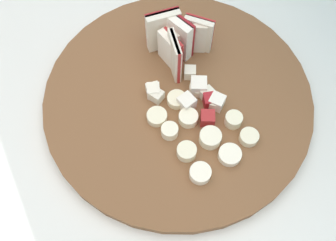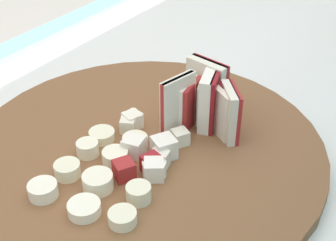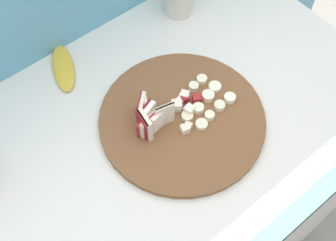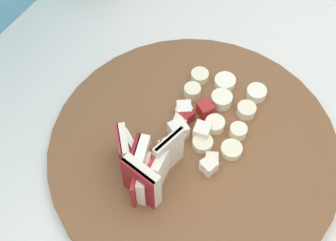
{
  "view_description": "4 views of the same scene",
  "coord_description": "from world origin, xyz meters",
  "px_view_note": "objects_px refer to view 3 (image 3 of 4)",
  "views": [
    {
      "loc": [
        0.32,
        -0.15,
        1.39
      ],
      "look_at": [
        0.12,
        -0.05,
        0.97
      ],
      "focal_mm": 39.51,
      "sensor_mm": 36.0,
      "label": 1
    },
    {
      "loc": [
        0.41,
        0.23,
        1.26
      ],
      "look_at": [
        0.08,
        0.01,
        0.99
      ],
      "focal_mm": 51.24,
      "sensor_mm": 36.0,
      "label": 2
    },
    {
      "loc": [
        -0.26,
        -0.39,
        1.77
      ],
      "look_at": [
        0.05,
        -0.0,
        0.96
      ],
      "focal_mm": 46.02,
      "sensor_mm": 36.0,
      "label": 3
    },
    {
      "loc": [
        -0.2,
        -0.15,
        1.5
      ],
      "look_at": [
        0.08,
        0.02,
        1.0
      ],
      "focal_mm": 52.5,
      "sensor_mm": 36.0,
      "label": 4
    }
  ],
  "objects_px": {
    "apple_wedge_fan": "(149,117)",
    "apple_dice_pile": "(184,109)",
    "banana_peel": "(63,68)",
    "cutting_board": "(182,120)",
    "banana_slice_rows": "(204,101)"
  },
  "relations": [
    {
      "from": "apple_dice_pile",
      "to": "banana_peel",
      "type": "distance_m",
      "value": 0.32
    },
    {
      "from": "banana_slice_rows",
      "to": "banana_peel",
      "type": "xyz_separation_m",
      "value": [
        -0.19,
        0.3,
        -0.01
      ]
    },
    {
      "from": "apple_dice_pile",
      "to": "banana_slice_rows",
      "type": "bearing_deg",
      "value": -12.83
    },
    {
      "from": "cutting_board",
      "to": "banana_peel",
      "type": "xyz_separation_m",
      "value": [
        -0.13,
        0.3,
        0.0
      ]
    },
    {
      "from": "apple_wedge_fan",
      "to": "apple_dice_pile",
      "type": "bearing_deg",
      "value": -14.49
    },
    {
      "from": "apple_dice_pile",
      "to": "banana_slice_rows",
      "type": "height_order",
      "value": "apple_dice_pile"
    },
    {
      "from": "cutting_board",
      "to": "apple_dice_pile",
      "type": "xyz_separation_m",
      "value": [
        0.01,
        0.01,
        0.02
      ]
    },
    {
      "from": "cutting_board",
      "to": "banana_peel",
      "type": "distance_m",
      "value": 0.32
    },
    {
      "from": "apple_wedge_fan",
      "to": "banana_slice_rows",
      "type": "distance_m",
      "value": 0.14
    },
    {
      "from": "apple_wedge_fan",
      "to": "banana_peel",
      "type": "bearing_deg",
      "value": 103.31
    },
    {
      "from": "banana_slice_rows",
      "to": "cutting_board",
      "type": "bearing_deg",
      "value": -179.94
    },
    {
      "from": "cutting_board",
      "to": "banana_peel",
      "type": "relative_size",
      "value": 2.51
    },
    {
      "from": "apple_wedge_fan",
      "to": "banana_slice_rows",
      "type": "bearing_deg",
      "value": -13.86
    },
    {
      "from": "banana_slice_rows",
      "to": "apple_dice_pile",
      "type": "bearing_deg",
      "value": 167.17
    },
    {
      "from": "cutting_board",
      "to": "apple_dice_pile",
      "type": "bearing_deg",
      "value": 38.59
    }
  ]
}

